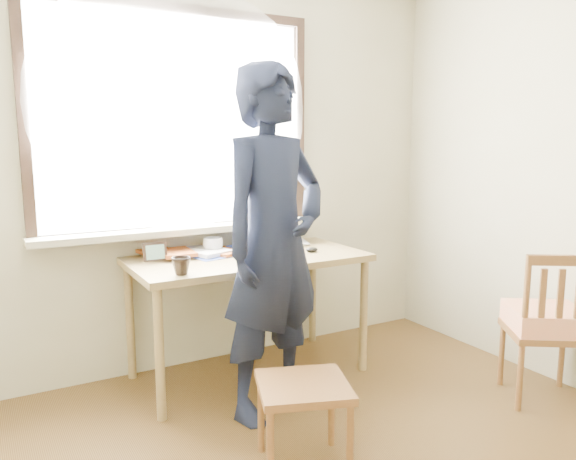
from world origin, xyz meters
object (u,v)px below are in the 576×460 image
mug_white (213,245)px  work_chair (303,396)px  desk (248,268)px  mug_dark (181,266)px  person (274,244)px  laptop (273,246)px  side_chair (546,322)px

mug_white → work_chair: mug_white is taller
desk → mug_white: size_ratio=11.50×
mug_dark → person: bearing=-30.1°
work_chair → person: person is taller
laptop → person: 0.55m
work_chair → desk: bearing=77.4°
mug_dark → work_chair: size_ratio=0.20×
desk → work_chair: 1.15m
side_chair → person: (-1.42, 0.65, 0.48)m
work_chair → person: (0.15, 0.56, 0.60)m
work_chair → laptop: bearing=69.1°
desk → laptop: bearing=-13.1°
desk → person: bearing=-100.1°
desk → work_chair: (-0.24, -1.07, -0.35)m
person → mug_white: bearing=79.4°
desk → laptop: (0.15, -0.04, 0.13)m
side_chair → work_chair: bearing=176.5°
laptop → work_chair: laptop is taller
mug_dark → laptop: bearing=18.3°
side_chair → laptop: bearing=136.1°
laptop → work_chair: (-0.39, -1.03, -0.48)m
work_chair → side_chair: size_ratio=0.57×
mug_white → person: size_ratio=0.07×
laptop → mug_white: (-0.31, 0.22, -0.00)m
mug_white → side_chair: (1.48, -1.35, -0.36)m
work_chair → person: bearing=75.2°
mug_dark → person: person is taller
mug_dark → side_chair: size_ratio=0.12×
laptop → side_chair: (1.17, -1.13, -0.36)m
mug_white → person: bearing=-84.5°
side_chair → person: 1.63m
laptop → desk: bearing=166.9°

